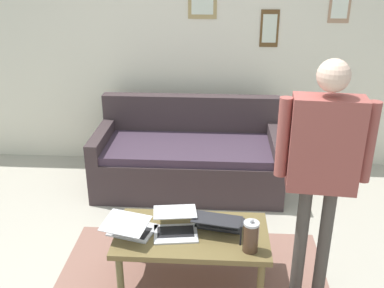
{
  "coord_description": "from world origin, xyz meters",
  "views": [
    {
      "loc": [
        -0.24,
        2.61,
        2.23
      ],
      "look_at": [
        -0.03,
        -0.74,
        0.8
      ],
      "focal_mm": 41.5,
      "sensor_mm": 36.0,
      "label": 1
    }
  ],
  "objects": [
    {
      "name": "back_wall",
      "position": [
        -0.0,
        -2.2,
        1.35
      ],
      "size": [
        7.04,
        0.11,
        2.7
      ],
      "color": "silver",
      "rests_on": "ground_plane"
    },
    {
      "name": "couch",
      "position": [
        0.05,
        -1.52,
        0.31
      ],
      "size": [
        1.86,
        0.89,
        0.88
      ],
      "color": "#3A2E2F",
      "rests_on": "ground_plane"
    },
    {
      "name": "coffee_table",
      "position": [
        -0.07,
        -0.01,
        0.38
      ],
      "size": [
        1.08,
        0.59,
        0.43
      ],
      "color": "brown",
      "rests_on": "ground_plane"
    },
    {
      "name": "laptop_left",
      "position": [
        0.04,
        -0.02,
        0.48
      ],
      "size": [
        0.35,
        0.37,
        0.13
      ],
      "color": "silver",
      "rests_on": "coffee_table"
    },
    {
      "name": "french_press",
      "position": [
        -0.47,
        0.16,
        0.54
      ],
      "size": [
        0.12,
        0.1,
        0.25
      ],
      "color": "#4C3323",
      "rests_on": "coffee_table"
    },
    {
      "name": "person_standing",
      "position": [
        -0.9,
        0.06,
        1.09
      ],
      "size": [
        0.59,
        0.23,
        1.69
      ],
      "color": "#49433E",
      "rests_on": "ground_plane"
    },
    {
      "name": "laptop_right",
      "position": [
        0.36,
        0.02,
        0.48
      ],
      "size": [
        0.38,
        0.4,
        0.15
      ],
      "color": "silver",
      "rests_on": "coffee_table"
    },
    {
      "name": "ground_plane",
      "position": [
        0.0,
        0.0,
        0.0
      ],
      "size": [
        7.68,
        7.68,
        0.0
      ],
      "primitive_type": "plane",
      "color": "#AAA394"
    },
    {
      "name": "laptop_center",
      "position": [
        -0.26,
        -0.1,
        0.47
      ],
      "size": [
        0.39,
        0.38,
        0.13
      ],
      "color": "#28282D",
      "rests_on": "coffee_table"
    }
  ]
}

